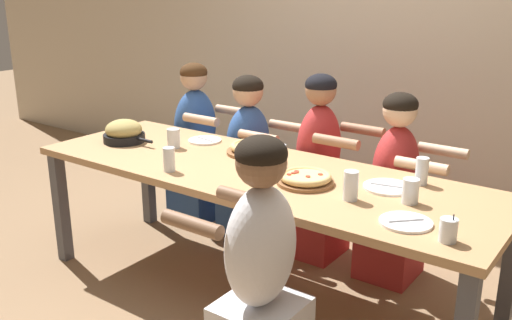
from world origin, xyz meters
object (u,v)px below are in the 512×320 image
object	(u,v)px
cocktail_glass_blue	(448,231)
drinking_glass_d	(252,163)
skillet_bowl	(124,132)
empty_plate_b	(406,222)
drinking_glass_a	(422,173)
drinking_glass_c	(410,192)
empty_plate_a	(388,187)
pizza_board_second	(306,179)
diner_far_midleft	(249,162)
empty_plate_c	(205,140)
drinking_glass_f	(280,158)
diner_near_midright	(260,282)
drinking_glass_e	(351,188)
drinking_glass_b	(169,159)
drinking_glass_g	(174,139)
diner_far_midright	(394,196)
diner_far_left	(197,149)
diner_far_center	(318,175)
pizza_board_main	(253,148)

from	to	relation	value
cocktail_glass_blue	drinking_glass_d	xyz separation A→B (m)	(-1.07, 0.19, 0.02)
skillet_bowl	empty_plate_b	distance (m)	1.89
drinking_glass_a	drinking_glass_c	xyz separation A→B (m)	(0.05, -0.27, -0.01)
skillet_bowl	empty_plate_a	xyz separation A→B (m)	(1.66, 0.18, -0.05)
drinking_glass_c	empty_plate_b	bearing A→B (deg)	-72.20
pizza_board_second	diner_far_midleft	bearing A→B (deg)	141.26
empty_plate_c	drinking_glass_f	bearing A→B (deg)	-14.05
drinking_glass_c	diner_near_midright	bearing A→B (deg)	-118.01
cocktail_glass_blue	drinking_glass_e	bearing A→B (deg)	160.77
drinking_glass_b	diner_near_midright	bearing A→B (deg)	-22.98
drinking_glass_g	empty_plate_a	bearing A→B (deg)	4.07
drinking_glass_d	diner_far_midright	world-z (taller)	diner_far_midright
diner_far_left	diner_near_midright	distance (m)	1.97
diner_near_midright	diner_far_midright	bearing A→B (deg)	-1.26
drinking_glass_a	diner_far_midleft	world-z (taller)	diner_far_midleft
empty_plate_b	diner_far_center	xyz separation A→B (m)	(-0.90, 0.86, -0.21)
empty_plate_c	diner_near_midright	size ratio (longest dim) A/B	0.18
empty_plate_b	diner_far_left	world-z (taller)	diner_far_left
diner_far_center	empty_plate_a	bearing A→B (deg)	52.52
pizza_board_main	diner_far_center	world-z (taller)	diner_far_center
diner_far_midright	diner_far_midleft	xyz separation A→B (m)	(-1.05, -0.00, 0.01)
diner_far_midleft	skillet_bowl	bearing A→B (deg)	-32.79
diner_far_left	diner_far_midleft	xyz separation A→B (m)	(0.47, 0.00, -0.01)
drinking_glass_b	drinking_glass_e	bearing A→B (deg)	10.90
empty_plate_a	drinking_glass_b	bearing A→B (deg)	-157.51
pizza_board_second	diner_near_midright	size ratio (longest dim) A/B	0.25
pizza_board_main	drinking_glass_b	distance (m)	0.54
drinking_glass_f	pizza_board_main	bearing A→B (deg)	153.71
drinking_glass_a	drinking_glass_g	world-z (taller)	drinking_glass_a
pizza_board_main	pizza_board_second	size ratio (longest dim) A/B	1.09
empty_plate_c	diner_far_left	bearing A→B (deg)	137.42
drinking_glass_f	drinking_glass_b	bearing A→B (deg)	-138.74
drinking_glass_b	drinking_glass_d	size ratio (longest dim) A/B	0.92
empty_plate_c	diner_near_midright	world-z (taller)	diner_near_midright
empty_plate_b	diner_far_left	distance (m)	2.11
pizza_board_main	diner_far_center	size ratio (longest dim) A/B	0.26
diner_far_left	diner_far_midright	bearing A→B (deg)	90.00
skillet_bowl	drinking_glass_d	xyz separation A→B (m)	(1.01, -0.05, 0.00)
drinking_glass_c	diner_far_midleft	xyz separation A→B (m)	(-1.37, 0.63, -0.28)
skillet_bowl	diner_far_midright	bearing A→B (deg)	24.79
drinking_glass_a	empty_plate_a	bearing A→B (deg)	-126.05
cocktail_glass_blue	drinking_glass_b	distance (m)	1.45
empty_plate_a	cocktail_glass_blue	xyz separation A→B (m)	(0.42, -0.42, 0.04)
drinking_glass_d	drinking_glass_e	world-z (taller)	drinking_glass_d
drinking_glass_a	drinking_glass_e	distance (m)	0.43
pizza_board_second	diner_near_midright	xyz separation A→B (m)	(0.16, -0.60, -0.24)
empty_plate_a	drinking_glass_g	xyz separation A→B (m)	(-1.32, -0.09, 0.05)
empty_plate_c	drinking_glass_a	xyz separation A→B (m)	(1.37, 0.03, 0.05)
empty_plate_b	diner_far_center	size ratio (longest dim) A/B	0.19
drinking_glass_f	diner_far_left	distance (m)	1.25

